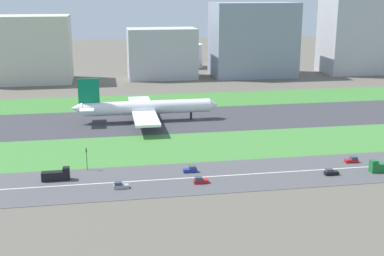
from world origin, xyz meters
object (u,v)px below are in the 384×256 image
fuel_tank_west (188,56)px  fuel_tank_centre (224,55)px  car_0 (200,181)px  truck_1 (382,167)px  car_3 (331,172)px  car_1 (352,160)px  car_5 (120,186)px  truck_0 (57,175)px  car_6 (191,170)px  airliner (144,108)px  traffic_light (87,157)px  terminal_building (24,49)px  hangar_building (162,53)px  office_tower (253,40)px  cargo_warehouse (351,33)px

fuel_tank_west → fuel_tank_centre: (27.68, 0.00, 0.22)m
car_0 → truck_1: size_ratio=0.52×
car_3 → car_1: 15.77m
car_3 → car_5: bearing=0.0°
truck_0 → car_6: bearing=0.0°
car_3 → car_6: same height
airliner → fuel_tank_west: airliner is taller
truck_1 → traffic_light: size_ratio=1.17×
traffic_light → airliner: bearing=68.9°
car_5 → truck_1: size_ratio=0.52×
airliner → truck_1: 104.77m
fuel_tank_centre → car_0: bearing=-105.0°
fuel_tank_west → traffic_light: bearing=-107.6°
car_5 → truck_1: truck_1 is taller
fuel_tank_centre → terminal_building: bearing=-162.1°
hangar_building → fuel_tank_centre: hangar_building is taller
truck_0 → fuel_tank_west: (78.53, 227.00, 7.06)m
fuel_tank_west → car_5: bearing=-104.1°
airliner → terminal_building: bearing=119.9°
truck_0 → office_tower: size_ratio=0.15×
truck_1 → hangar_building: size_ratio=0.19×
car_0 → truck_1: 59.13m
hangar_building → cargo_warehouse: 132.74m
traffic_light → car_1: bearing=-5.2°
office_tower → fuel_tank_west: office_tower is taller
car_6 → hangar_building: 183.04m
fuel_tank_centre → car_1: bearing=-92.4°
office_tower → fuel_tank_centre: 48.38m
terminal_building → car_5: bearing=-74.8°
car_1 → truck_1: truck_1 is taller
airliner → terminal_building: 132.28m
office_tower → cargo_warehouse: size_ratio=1.00×
truck_0 → traffic_light: 12.25m
office_tower → cargo_warehouse: (70.68, 0.00, 3.10)m
truck_1 → car_0: bearing=-0.0°
car_5 → terminal_building: bearing=-74.8°
hangar_building → car_3: bearing=-80.8°
terminal_building → truck_0: bearing=-79.6°
terminal_building → cargo_warehouse: bearing=0.0°
car_3 → car_6: 44.16m
airliner → cargo_warehouse: 192.60m
truck_0 → fuel_tank_centre: size_ratio=0.44×
traffic_light → fuel_tank_centre: bearing=66.0°
car_6 → truck_1: size_ratio=0.52×
car_3 → terminal_building: size_ratio=0.08×
traffic_light → office_tower: bearing=58.6°
office_tower → hangar_building: bearing=180.0°
car_0 → fuel_tank_centre: bearing=-105.0°
truck_1 → cargo_warehouse: size_ratio=0.15×
car_1 → hangar_building: 187.67m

